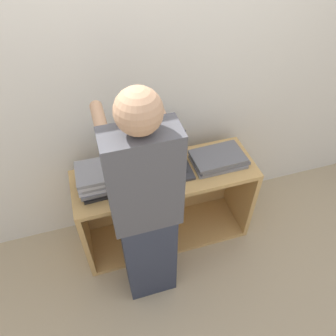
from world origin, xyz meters
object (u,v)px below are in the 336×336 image
at_px(laptop_stack_right, 219,159).
at_px(person, 146,213).
at_px(laptop_stack_left, 107,177).
at_px(laptop_open, 163,163).

relative_size(laptop_stack_right, person, 0.24).
relative_size(laptop_stack_left, laptop_stack_right, 1.01).
relative_size(laptop_stack_left, person, 0.24).
height_order(laptop_open, laptop_stack_right, laptop_open).
bearing_deg(laptop_stack_left, person, -66.33).
height_order(laptop_open, laptop_stack_left, laptop_open).
height_order(laptop_open, person, person).
distance_m(laptop_stack_left, person, 0.44).
bearing_deg(laptop_open, laptop_stack_left, -172.83).
distance_m(laptop_open, laptop_stack_right, 0.41).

